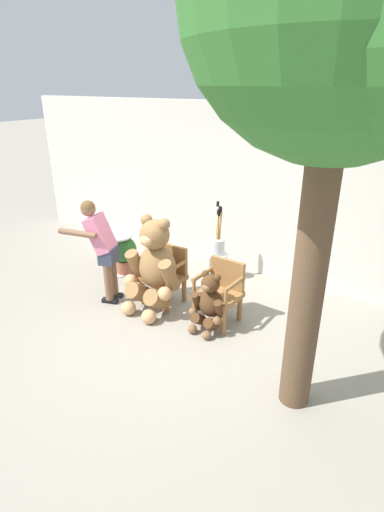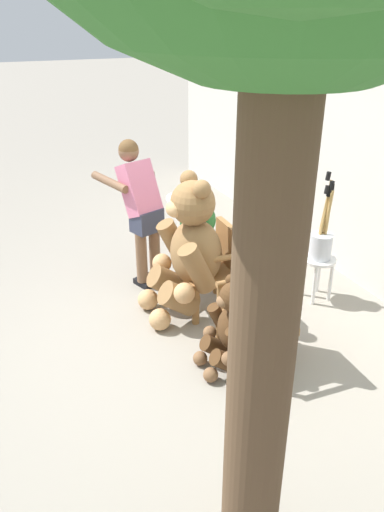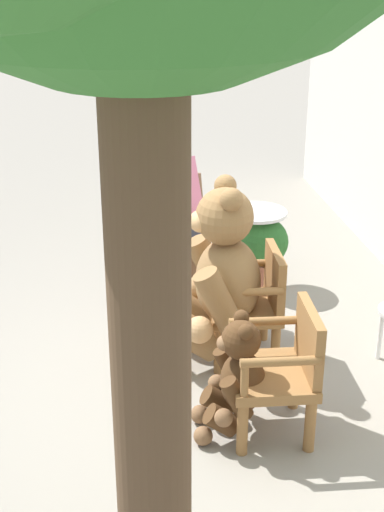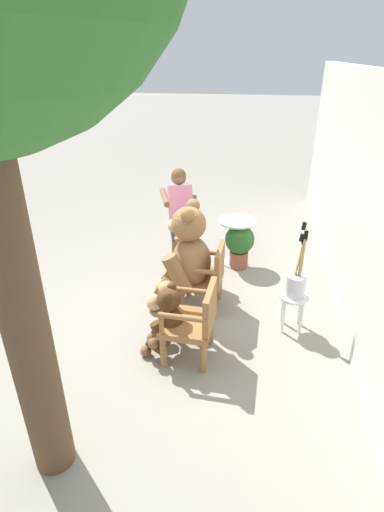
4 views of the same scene
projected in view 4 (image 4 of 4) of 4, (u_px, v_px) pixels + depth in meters
ground_plane at (147, 323)px, 4.87m from camera, size 60.00×60.00×0.00m
back_wall at (378, 231)px, 3.88m from camera, size 10.00×0.16×2.80m
wooden_chair_left at (206, 276)px, 4.97m from camera, size 0.58×0.54×0.86m
wooden_chair_right at (194, 320)px, 4.15m from camera, size 0.58×0.54×0.86m
teddy_bear_large at (185, 258)px, 4.91m from camera, size 0.84×0.80×1.40m
teddy_bear_small at (167, 321)px, 4.22m from camera, size 0.50×0.48×0.83m
person_visitor at (181, 216)px, 5.53m from camera, size 0.70×0.65×1.55m
white_stool at (293, 303)px, 4.63m from camera, size 0.34×0.34×0.46m
brush_bucket at (296, 281)px, 4.49m from camera, size 0.22×0.22×0.89m
round_side_table at (236, 237)px, 6.05m from camera, size 0.56×0.56×0.72m
potted_plant at (239, 243)px, 5.97m from camera, size 0.44×0.44×0.68m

